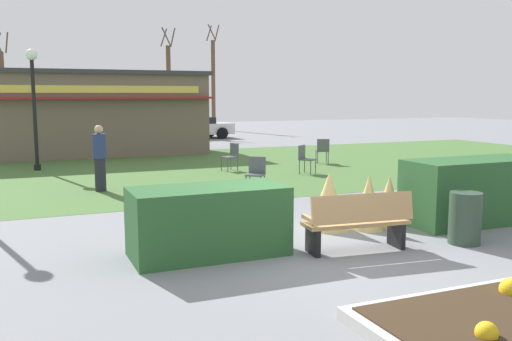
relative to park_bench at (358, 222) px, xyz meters
The scene contains 21 objects.
ground_plane 0.92m from the park_bench, 160.10° to the left, with size 80.00×80.00×0.00m, color slate.
lawn_patch 10.54m from the park_bench, 94.01° to the left, with size 36.00×12.00×0.01m, color #446B33.
park_bench is the anchor object (origin of this frame).
hedge_left 2.33m from the park_bench, 161.38° to the left, with size 2.36×1.10×1.06m, color #28562B.
hedge_right 3.30m from the park_bench, 14.79° to the left, with size 2.80×1.10×1.23m, color #28562B.
ornamental_grass_behind_left 1.94m from the park_bench, 39.59° to the left, with size 0.59×0.59×0.96m, color tan.
ornamental_grass_behind_right 1.51m from the park_bench, 77.18° to the left, with size 0.77×0.77×1.05m, color tan.
ornamental_grass_behind_center 1.53m from the park_bench, 49.63° to the left, with size 0.60×0.60×1.01m, color tan.
lamppost_far 13.03m from the park_bench, 109.83° to the left, with size 0.36×0.36×3.90m.
trash_bin 1.92m from the park_bench, ahead, with size 0.52×0.52×0.86m, color #2D4233.
food_kiosk 16.61m from the park_bench, 97.57° to the left, with size 9.41×4.04×3.40m.
cafe_chair_west 5.65m from the park_bench, 83.48° to the left, with size 0.62×0.62×0.89m.
cafe_chair_east 11.28m from the park_bench, 63.09° to the left, with size 0.56×0.56×0.89m.
cafe_chair_center 8.70m from the park_bench, 67.53° to the left, with size 0.62×0.62×0.89m.
cafe_chair_north 9.67m from the park_bench, 81.38° to the left, with size 0.53×0.53×0.89m.
person_strolling 7.83m from the park_bench, 112.46° to the left, with size 0.34×0.34×1.69m.
parked_car_center_slot 22.85m from the park_bench, 92.28° to the left, with size 4.32×2.29×1.20m.
parked_car_east_slot 23.20m from the park_bench, 79.77° to the left, with size 4.30×2.25×1.20m.
tree_left_bg 31.33m from the park_bench, 75.56° to the left, with size 0.91×0.96×7.26m.
tree_right_bg 26.97m from the park_bench, 82.10° to the left, with size 0.91×0.96×6.47m.
tree_center_bg 27.43m from the park_bench, 101.87° to the left, with size 0.91×0.96×5.85m.
Camera 1 is at (-4.03, -7.45, 2.45)m, focal length 38.91 mm.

